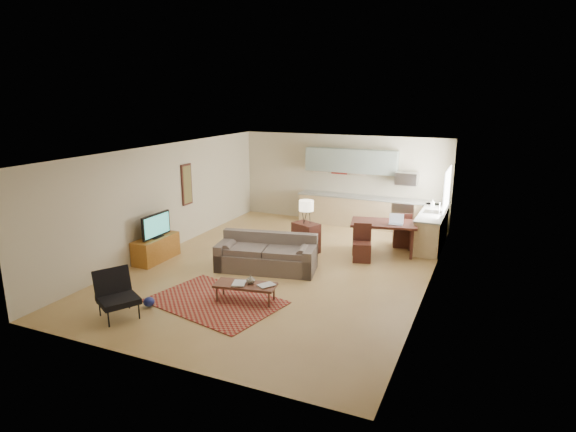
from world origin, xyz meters
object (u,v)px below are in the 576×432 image
at_px(sofa, 266,253).
at_px(dining_table, 383,238).
at_px(tv_credenza, 156,249).
at_px(coffee_table, 245,293).
at_px(armchair, 118,295).
at_px(console_table, 306,238).

xyz_separation_m(sofa, dining_table, (2.15, 2.25, -0.00)).
bearing_deg(dining_table, tv_credenza, -162.74).
height_order(sofa, coffee_table, sofa).
xyz_separation_m(tv_credenza, dining_table, (4.88, 2.71, 0.11)).
height_order(armchair, dining_table, armchair).
relative_size(armchair, tv_credenza, 0.68).
bearing_deg(sofa, console_table, 65.97).
bearing_deg(armchair, tv_credenza, 56.46).
relative_size(coffee_table, console_table, 1.58).
relative_size(coffee_table, dining_table, 0.75).
relative_size(sofa, tv_credenza, 1.85).
distance_m(armchair, console_table, 5.08).
bearing_deg(coffee_table, console_table, 81.02).
distance_m(coffee_table, tv_credenza, 3.35).
bearing_deg(tv_credenza, coffee_table, -21.68).
bearing_deg(armchair, dining_table, -2.65).
bearing_deg(dining_table, armchair, -134.55).
bearing_deg(sofa, tv_credenza, 178.39).
xyz_separation_m(sofa, armchair, (-1.36, -3.22, 0.02)).
bearing_deg(sofa, coffee_table, -88.63).
bearing_deg(tv_credenza, sofa, 9.71).
height_order(coffee_table, armchair, armchair).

